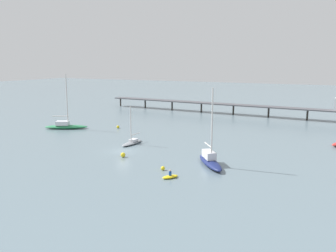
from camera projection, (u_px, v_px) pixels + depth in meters
The scene contains 9 objects.
ground_plane at pixel (123, 151), 61.31m from camera, with size 400.00×400.00×0.00m, color slate.
pier at pixel (247, 104), 100.65m from camera, with size 72.70×7.31×6.18m.
sailboat_navy at pixel (210, 160), 52.76m from camera, with size 6.88×8.14×11.53m.
sailboat_green at pixel (66, 125), 81.43m from camera, with size 9.88×6.92×12.37m.
sailboat_gray at pixel (132, 142), 66.41m from camera, with size 1.82×6.07×7.14m.
dinghy_yellow at pixel (170, 176), 47.16m from camera, with size 2.11×2.51×1.14m.
mooring_buoy_inner at pixel (118, 127), 82.00m from camera, with size 0.65×0.65×0.65m, color yellow.
mooring_buoy_near at pixel (123, 155), 57.30m from camera, with size 0.78×0.78×0.78m, color yellow.
mooring_buoy_mid at pixel (163, 168), 50.47m from camera, with size 0.59×0.59×0.59m, color yellow.
Camera 1 is at (33.45, -49.85, 15.28)m, focal length 38.10 mm.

